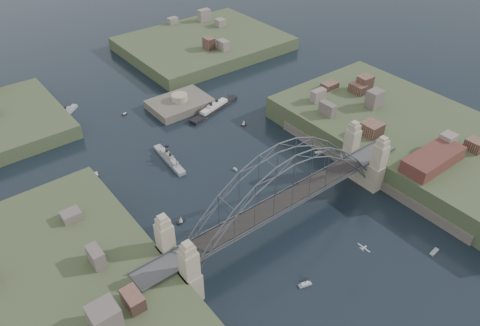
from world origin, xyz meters
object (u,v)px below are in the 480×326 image
at_px(naval_cruiser_far, 65,114).
at_px(ocean_liner, 214,109).
at_px(fort_island, 180,108).
at_px(bridge, 284,189).
at_px(wharf_shed, 433,159).
at_px(naval_cruiser_near, 169,159).

xyz_separation_m(naval_cruiser_far, ocean_liner, (45.07, -30.18, 0.16)).
xyz_separation_m(fort_island, ocean_liner, (8.55, -9.97, 1.26)).
height_order(bridge, fort_island, bridge).
distance_m(wharf_shed, naval_cruiser_far, 125.06).
xyz_separation_m(naval_cruiser_near, ocean_liner, (29.37, 16.98, 0.09)).
relative_size(naval_cruiser_near, naval_cruiser_far, 1.44).
xyz_separation_m(bridge, wharf_shed, (44.00, -14.00, -2.32)).
relative_size(wharf_shed, ocean_liner, 0.83).
bearing_deg(naval_cruiser_far, naval_cruiser_near, -71.60).
height_order(fort_island, wharf_shed, wharf_shed).
bearing_deg(fort_island, naval_cruiser_far, 151.03).
height_order(wharf_shed, naval_cruiser_near, wharf_shed).
distance_m(naval_cruiser_near, ocean_liner, 33.93).
bearing_deg(naval_cruiser_far, wharf_shed, -56.68).
bearing_deg(wharf_shed, naval_cruiser_near, 132.80).
xyz_separation_m(wharf_shed, ocean_liner, (-23.45, 74.03, -9.08)).
bearing_deg(fort_island, naval_cruiser_near, -127.70).
height_order(bridge, naval_cruiser_near, bridge).
distance_m(fort_island, naval_cruiser_near, 34.08).
height_order(naval_cruiser_far, ocean_liner, ocean_liner).
relative_size(bridge, fort_island, 3.82).
bearing_deg(naval_cruiser_far, ocean_liner, -33.81).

